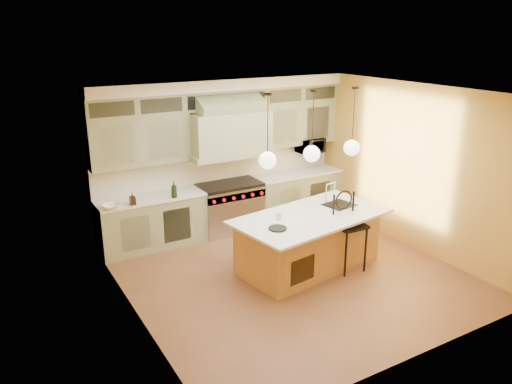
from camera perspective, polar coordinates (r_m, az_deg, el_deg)
floor at (r=8.15m, az=4.07°, el=-9.36°), size 5.00×5.00×0.00m
ceiling at (r=7.27m, az=4.59°, el=11.33°), size 5.00×5.00×0.00m
wall_back at (r=9.67m, az=-4.07°, el=4.33°), size 5.00×0.00×5.00m
wall_front at (r=5.84m, az=18.33°, el=-6.14°), size 5.00×0.00×5.00m
wall_left at (r=6.58m, az=-14.03°, el=-2.97°), size 0.00×5.00×5.00m
wall_right at (r=9.18m, az=17.33°, el=2.78°), size 0.00×5.00×5.00m
back_cabinetry at (r=9.44m, az=-3.36°, el=3.88°), size 5.00×0.77×2.90m
range at (r=9.64m, az=-3.01°, el=-1.68°), size 1.20×0.74×0.96m
kitchen_island at (r=8.24m, az=6.07°, el=-5.46°), size 2.70×1.70×1.35m
counter_stool at (r=8.15m, az=10.51°, el=-3.81°), size 0.48×0.48×1.30m
microwave at (r=10.45m, az=6.22°, el=5.32°), size 0.54×0.37×0.30m
oil_bottle_a at (r=8.80m, az=-9.36°, el=0.26°), size 0.13×0.13×0.29m
oil_bottle_b at (r=8.60m, az=-13.94°, el=-0.77°), size 0.10×0.10×0.21m
fruit_bowl at (r=8.54m, az=-16.23°, el=-1.60°), size 0.34×0.34×0.07m
cup at (r=7.79m, az=2.61°, el=-2.84°), size 0.11×0.11×0.10m
pendant_left at (r=7.32m, az=1.32°, el=3.86°), size 0.26×0.26×1.11m
pendant_center at (r=7.76m, az=6.39°, el=4.58°), size 0.26×0.26×1.11m
pendant_right at (r=8.25m, az=10.89°, el=5.18°), size 0.26×0.26×1.11m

